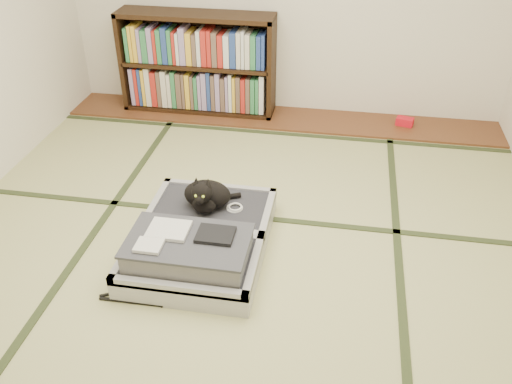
# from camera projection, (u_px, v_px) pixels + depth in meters

# --- Properties ---
(floor) EXTENTS (4.50, 4.50, 0.00)m
(floor) POSITION_uv_depth(u_px,v_px,m) (239.00, 254.00, 3.45)
(floor) COLOR tan
(floor) RESTS_ON ground
(wood_strip) EXTENTS (4.00, 0.50, 0.02)m
(wood_strip) POSITION_uv_depth(u_px,v_px,m) (281.00, 118.00, 5.09)
(wood_strip) COLOR brown
(wood_strip) RESTS_ON ground
(red_item) EXTENTS (0.17, 0.13, 0.07)m
(red_item) POSITION_uv_depth(u_px,v_px,m) (405.00, 121.00, 4.93)
(red_item) COLOR red
(red_item) RESTS_ON wood_strip
(room_shell) EXTENTS (4.50, 4.50, 4.50)m
(room_shell) POSITION_uv_depth(u_px,v_px,m) (234.00, 23.00, 2.65)
(room_shell) COLOR white
(room_shell) RESTS_ON ground
(tatami_borders) EXTENTS (4.00, 4.50, 0.01)m
(tatami_borders) POSITION_uv_depth(u_px,v_px,m) (253.00, 209.00, 3.85)
(tatami_borders) COLOR #2D381E
(tatami_borders) RESTS_ON ground
(bookcase) EXTENTS (1.43, 0.33, 0.92)m
(bookcase) POSITION_uv_depth(u_px,v_px,m) (198.00, 65.00, 5.02)
(bookcase) COLOR black
(bookcase) RESTS_ON wood_strip
(suitcase) EXTENTS (0.81, 1.08, 0.32)m
(suitcase) POSITION_uv_depth(u_px,v_px,m) (199.00, 241.00, 3.38)
(suitcase) COLOR #ADADB1
(suitcase) RESTS_ON floor
(cat) EXTENTS (0.36, 0.36, 0.29)m
(cat) POSITION_uv_depth(u_px,v_px,m) (206.00, 195.00, 3.54)
(cat) COLOR black
(cat) RESTS_ON suitcase
(cable_coil) EXTENTS (0.11, 0.11, 0.03)m
(cable_coil) POSITION_uv_depth(u_px,v_px,m) (235.00, 208.00, 3.59)
(cable_coil) COLOR white
(cable_coil) RESTS_ON suitcase
(hanger) EXTENTS (0.39, 0.18, 0.01)m
(hanger) POSITION_uv_depth(u_px,v_px,m) (133.00, 298.00, 3.10)
(hanger) COLOR black
(hanger) RESTS_ON floor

